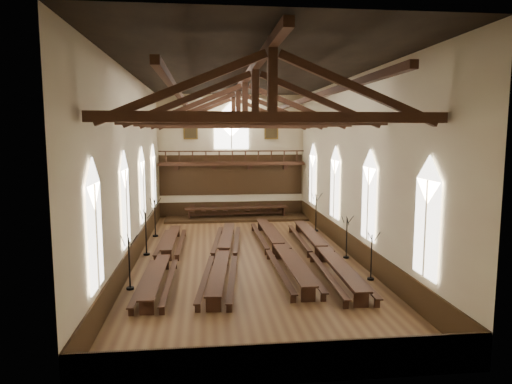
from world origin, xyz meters
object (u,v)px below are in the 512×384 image
at_px(refectory_row_d, 322,250).
at_px(candelabrum_left_mid, 146,241).
at_px(candelabrum_left_near, 130,273).
at_px(candelabrum_left_far, 155,225).
at_px(refectory_row_b, 224,253).
at_px(candelabrum_right_near, 371,265).
at_px(refectory_row_a, 165,256).
at_px(high_table, 237,209).
at_px(candelabrum_right_mid, 346,245).
at_px(refectory_row_c, 279,247).
at_px(dais, 237,218).
at_px(candelabrum_right_far, 316,220).

height_order(refectory_row_d, candelabrum_left_mid, candelabrum_left_mid).
distance_m(candelabrum_left_near, candelabrum_left_far, 10.47).
xyz_separation_m(refectory_row_b, candelabrum_right_near, (6.77, -3.68, 0.16)).
distance_m(refectory_row_a, high_table, 13.27).
bearing_deg(candelabrum_right_mid, candelabrum_left_near, -160.63).
height_order(refectory_row_a, high_table, high_table).
bearing_deg(candelabrum_left_far, refectory_row_c, -38.49).
height_order(dais, candelabrum_right_near, candelabrum_right_near).
bearing_deg(refectory_row_b, refectory_row_a, -176.71).
relative_size(refectory_row_a, refectory_row_c, 0.96).
bearing_deg(candelabrum_right_far, refectory_row_b, -133.36).
height_order(high_table, candelabrum_right_mid, candelabrum_right_mid).
distance_m(refectory_row_a, candelabrum_left_mid, 2.51).
bearing_deg(candelabrum_right_far, candelabrum_right_mid, -90.00).
height_order(candelabrum_left_near, candelabrum_right_far, candelabrum_right_far).
bearing_deg(candelabrum_right_far, candelabrum_left_near, -135.37).
bearing_deg(refectory_row_d, candelabrum_right_mid, 7.73).
bearing_deg(dais, refectory_row_b, -97.19).
bearing_deg(dais, high_table, 0.00).
relative_size(refectory_row_b, candelabrum_right_near, 6.24).
distance_m(refectory_row_c, refectory_row_d, 2.42).
xyz_separation_m(refectory_row_a, candelabrum_left_mid, (-1.22, 2.17, 0.29)).
bearing_deg(refectory_row_a, refectory_row_c, 8.77).
xyz_separation_m(refectory_row_b, candelabrum_left_mid, (-4.33, 1.99, 0.26)).
relative_size(candelabrum_left_mid, candelabrum_right_far, 0.96).
bearing_deg(candelabrum_left_mid, dais, 60.19).
bearing_deg(candelabrum_right_mid, refectory_row_a, -178.31).
bearing_deg(candelabrum_right_far, candelabrum_right_near, -90.00).
bearing_deg(dais, candelabrum_left_far, -136.59).
xyz_separation_m(refectory_row_c, candelabrum_left_mid, (-7.43, 1.21, 0.24)).
height_order(refectory_row_c, dais, refectory_row_c).
xyz_separation_m(high_table, candelabrum_right_near, (5.23, -15.92, -0.15)).
xyz_separation_m(candelabrum_left_far, candelabrum_right_far, (11.10, 0.48, 0.03)).
bearing_deg(candelabrum_right_far, refectory_row_a, -143.35).
height_order(refectory_row_c, candelabrum_left_mid, candelabrum_left_mid).
bearing_deg(refectory_row_d, dais, 107.22).
bearing_deg(high_table, candelabrum_left_near, -110.12).
xyz_separation_m(refectory_row_b, candelabrum_right_mid, (6.77, 0.11, 0.19)).
relative_size(candelabrum_left_near, candelabrum_left_mid, 0.95).
relative_size(dais, candelabrum_right_mid, 4.78).
distance_m(refectory_row_a, candelabrum_right_far, 12.31).
bearing_deg(high_table, refectory_row_a, -110.53).
xyz_separation_m(refectory_row_b, candelabrum_right_far, (6.77, 7.17, 0.29)).
height_order(candelabrum_left_mid, candelabrum_left_far, candelabrum_left_far).
bearing_deg(candelabrum_left_far, refectory_row_a, -79.90).
relative_size(high_table, candelabrum_left_near, 3.35).
height_order(refectory_row_b, candelabrum_right_mid, candelabrum_right_mid).
bearing_deg(candelabrum_right_near, candelabrum_right_far, 90.00).
distance_m(refectory_row_d, candelabrum_right_near, 3.87).
bearing_deg(candelabrum_right_mid, candelabrum_right_near, -90.00).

